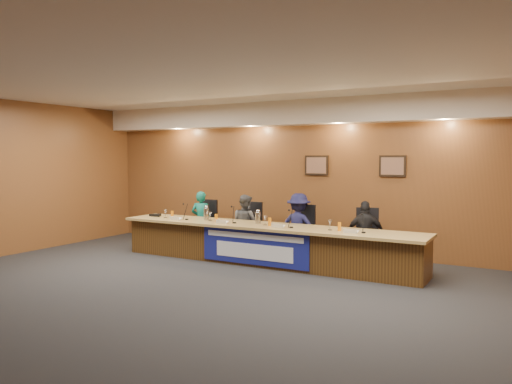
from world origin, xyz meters
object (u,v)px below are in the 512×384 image
panelist_d (365,234)px  carafe_mid (258,218)px  office_chair_d (367,241)px  speakerphone (156,215)px  office_chair_a (204,227)px  panelist_a (201,220)px  panelist_b (245,224)px  office_chair_b (248,231)px  panelist_c (299,227)px  dais_body (265,245)px  office_chair_c (301,235)px  banner (254,247)px  carafe_left (206,214)px

panelist_d → carafe_mid: 2.03m
office_chair_d → speakerphone: (-4.42, -0.73, 0.30)m
office_chair_a → panelist_a: bearing=-93.4°
panelist_a → office_chair_a: panelist_a is taller
panelist_b → carafe_mid: (0.64, -0.60, 0.23)m
speakerphone → office_chair_b: bearing=21.4°
panelist_c → panelist_d: size_ratio=1.07×
panelist_c → office_chair_b: panelist_c is taller
panelist_a → office_chair_d: bearing=170.3°
office_chair_b → dais_body: bearing=-36.5°
panelist_c → office_chair_c: panelist_c is taller
office_chair_a → banner: bearing=-34.0°
banner → office_chair_a: (-1.92, 1.14, 0.10)m
office_chair_c → panelist_c: bearing=-88.3°
office_chair_b → speakerphone: speakerphone is taller
panelist_d → office_chair_c: 1.35m
banner → carafe_left: 1.49m
dais_body → speakerphone: 2.69m
banner → office_chair_d: (1.77, 1.14, 0.10)m
panelist_d → office_chair_a: bearing=-21.3°
office_chair_a → office_chair_b: 1.13m
dais_body → office_chair_b: 1.08m
office_chair_c → office_chair_d: same height
office_chair_d → carafe_left: carafe_left is taller
panelist_a → panelist_c: bearing=168.7°
panelist_c → carafe_left: size_ratio=5.40×
panelist_d → carafe_left: 3.18m
office_chair_a → office_chair_c: (2.35, 0.00, 0.00)m
office_chair_c → office_chair_d: 1.34m
office_chair_c → speakerphone: (-3.08, -0.73, 0.30)m
banner → carafe_left: (-1.34, 0.42, 0.49)m
carafe_mid → panelist_c: bearing=45.6°
dais_body → panelist_d: 1.89m
panelist_d → office_chair_b: panelist_d is taller
office_chair_b → office_chair_d: same height
panelist_c → office_chair_d: 1.36m
panelist_a → panelist_d: bearing=168.7°
office_chair_b → carafe_left: bearing=-121.5°
panelist_a → office_chair_a: bearing=-101.3°
panelist_a → panelist_b: bearing=168.7°
office_chair_a → speakerphone: speakerphone is taller
panelist_d → speakerphone: size_ratio=3.83×
dais_body → office_chair_c: 0.85m
office_chair_a → carafe_left: carafe_left is taller
panelist_a → speakerphone: 0.97m
panelist_b → panelist_a: bearing=18.2°
dais_body → office_chair_c: size_ratio=12.50×
office_chair_d → panelist_d: bearing=-106.1°
dais_body → panelist_d: (1.77, 0.62, 0.26)m
panelist_b → carafe_mid: 0.90m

